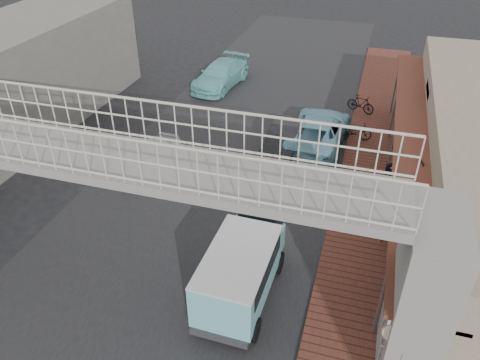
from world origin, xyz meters
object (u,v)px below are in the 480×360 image
Objects in this scene: angkot_van at (241,268)px; street_clock at (395,336)px; angkot_curb at (318,130)px; angkot_far at (221,75)px; motorcycle_far at (361,104)px; white_hatchback at (151,156)px; dark_sedan at (284,141)px; arrow_sign at (424,176)px; motorcycle_near at (355,132)px.

angkot_van is 1.54× the size of street_clock.
angkot_curb is 1.09× the size of angkot_far.
street_clock is (3.52, -12.42, 1.55)m from angkot_curb.
white_hatchback is at bearing 158.84° from motorcycle_far.
angkot_far is (-5.44, 6.98, 0.04)m from dark_sedan.
arrow_sign is (10.87, -1.33, 1.87)m from white_hatchback.
angkot_far is at bearing 131.30° from dark_sedan.
angkot_far is 3.05× the size of motorcycle_near.
motorcycle_far is at bearing 91.28° from arrow_sign.
arrow_sign is at bearing -173.48° from motorcycle_near.
angkot_far reaches higher than dark_sedan.
white_hatchback is 0.67× the size of angkot_curb.
angkot_curb is at bearing 87.18° from angkot_van.
angkot_van is at bearing -42.26° from white_hatchback.
motorcycle_far is (8.28, 8.33, -0.04)m from white_hatchback.
angkot_far reaches higher than motorcycle_near.
angkot_far is at bearing 112.00° from angkot_van.
angkot_far is at bearing -36.28° from angkot_curb.
street_clock is (10.13, -8.13, 1.68)m from white_hatchback.
dark_sedan is 3.69m from motorcycle_near.
street_clock is at bearing -62.90° from dark_sedan.
motorcycle_near is (1.66, 0.74, -0.22)m from angkot_curb.
angkot_far is 17.02m from angkot_van.
arrow_sign reaches higher than dark_sedan.
white_hatchback is at bearing 135.38° from angkot_van.
arrow_sign reaches higher than street_clock.
angkot_far is (-0.15, 9.85, 0.11)m from white_hatchback.
dark_sedan reaches higher than white_hatchback.
angkot_curb reaches higher than motorcycle_near.
angkot_van reaches higher than motorcycle_far.
motorcycle_near is at bearing 34.82° from white_hatchback.
white_hatchback is 7.89m from angkot_curb.
angkot_curb is (6.62, 4.29, 0.14)m from white_hatchback.
white_hatchback reaches higher than motorcycle_near.
arrow_sign is (4.97, 4.73, 1.22)m from angkot_van.
motorcycle_near is at bearing 108.30° from street_clock.
white_hatchback is 8.48m from angkot_van.
angkot_far is at bearing 94.44° from white_hatchback.
motorcycle_far is at bearing 48.71° from white_hatchback.
angkot_van reaches higher than dark_sedan.
arrow_sign is at bearing 130.19° from angkot_curb.
angkot_curb is 13.00m from street_clock.
street_clock is at bearing -35.20° from white_hatchback.
dark_sedan is 8.85m from angkot_far.
motorcycle_near is 1.03× the size of motorcycle_far.
motorcycle_near is at bearing -21.85° from angkot_far.
angkot_curb is (1.32, 1.43, 0.07)m from dark_sedan.
arrow_sign is (0.73, 6.81, 0.18)m from street_clock.
angkot_far is 1.68× the size of arrow_sign.
dark_sedan is 7.20m from arrow_sign.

